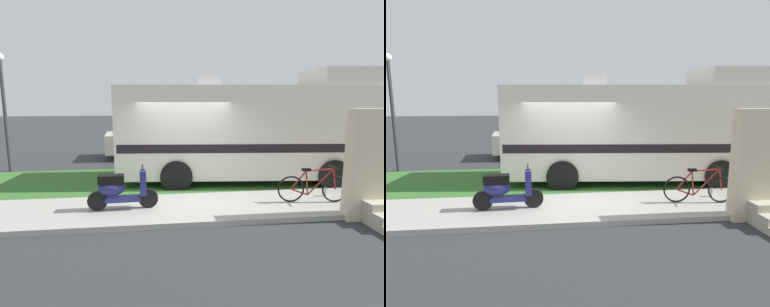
% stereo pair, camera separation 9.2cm
% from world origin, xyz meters
% --- Properties ---
extents(ground_plane, '(80.00, 80.00, 0.00)m').
position_xyz_m(ground_plane, '(0.00, 0.00, 0.00)').
color(ground_plane, '#2D3033').
extents(sidewalk, '(24.00, 2.00, 0.12)m').
position_xyz_m(sidewalk, '(0.00, -1.20, 0.06)').
color(sidewalk, '#9E9B93').
rests_on(sidewalk, ground).
extents(grass_strip, '(24.00, 3.40, 0.08)m').
position_xyz_m(grass_strip, '(0.00, 1.50, 0.04)').
color(grass_strip, '#336628').
rests_on(grass_strip, ground).
extents(motorhome_rv, '(7.79, 3.06, 3.46)m').
position_xyz_m(motorhome_rv, '(2.12, 1.29, 1.64)').
color(motorhome_rv, silver).
rests_on(motorhome_rv, ground).
extents(scooter, '(1.57, 0.50, 0.97)m').
position_xyz_m(scooter, '(-1.58, -1.20, 0.58)').
color(scooter, black).
rests_on(scooter, ground).
extents(bicycle, '(1.71, 0.52, 0.88)m').
position_xyz_m(bicycle, '(2.98, -1.28, 0.49)').
color(bicycle, black).
rests_on(bicycle, ground).
extents(pickup_truck_near, '(5.25, 2.39, 1.74)m').
position_xyz_m(pickup_truck_near, '(0.24, 6.01, 0.94)').
color(pickup_truck_near, '#B7B29E').
rests_on(pickup_truck_near, ground).
extents(bottle_green, '(0.06, 0.06, 0.25)m').
position_xyz_m(bottle_green, '(3.54, -0.88, 0.23)').
color(bottle_green, '#B2B2B7').
rests_on(bottle_green, ground).
extents(street_lamp_post, '(0.28, 0.28, 4.10)m').
position_xyz_m(street_lamp_post, '(-5.89, 3.60, 2.50)').
color(street_lamp_post, '#333338').
rests_on(street_lamp_post, ground).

